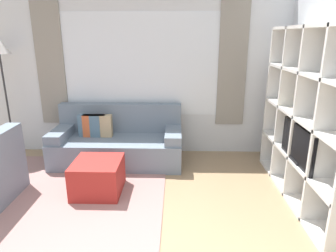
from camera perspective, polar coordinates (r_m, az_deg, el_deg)
name	(u,v)px	position (r m, az deg, el deg)	size (l,w,h in m)	color
wall_back	(141,71)	(4.88, -5.12, 10.45)	(5.80, 0.11, 2.70)	silver
area_rug	(62,193)	(4.08, -19.60, -11.86)	(2.58, 2.28, 0.01)	gray
shelving_unit	(314,119)	(3.77, 26.00, 1.25)	(0.42, 2.14, 2.01)	#232328
couch_main	(117,142)	(4.72, -9.60, -3.07)	(1.95, 0.87, 0.86)	slate
ottoman	(98,177)	(3.87, -13.20, -9.43)	(0.58, 0.60, 0.42)	#A82823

